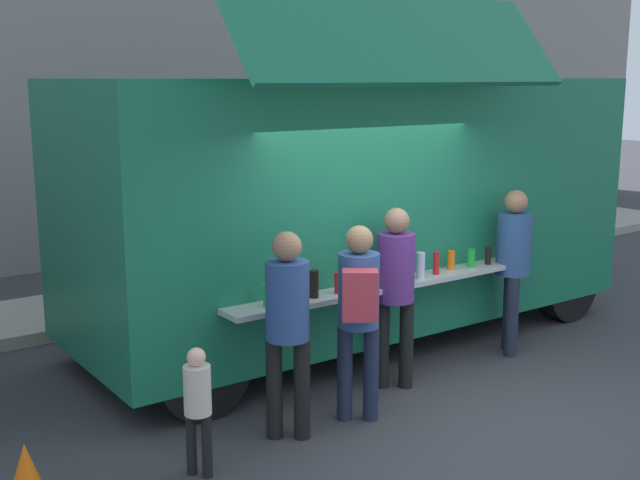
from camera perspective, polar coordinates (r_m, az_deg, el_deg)
The scene contains 8 objects.
ground_plane at distance 7.34m, azimuth 9.16°, elevation -12.45°, with size 60.00×60.00×0.00m, color #38383D.
food_truck_main at distance 9.05m, azimuth 2.71°, elevation 2.92°, with size 6.46×3.06×3.73m.
trash_bin at distance 13.63m, azimuth 9.89°, elevation 0.73°, with size 0.60×0.60×0.91m, color #306135.
customer_front_ordering at distance 7.64m, azimuth 5.27°, elevation -3.04°, with size 0.54×0.48×1.77m.
customer_mid_with_backpack at distance 6.85m, azimuth 2.78°, elevation -4.59°, with size 0.51×0.56×1.74m.
customer_rear_waiting at distance 6.54m, azimuth -2.33°, elevation -5.51°, with size 0.36×0.36×1.76m.
customer_extra_browsing at distance 8.82m, azimuth 13.59°, elevation -1.18°, with size 0.37×0.37×1.79m.
child_near_queue at distance 6.13m, azimuth -8.70°, elevation -11.21°, with size 0.21×0.21×1.01m.
Camera 1 is at (-4.81, -4.69, 2.96)m, focal length 44.95 mm.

